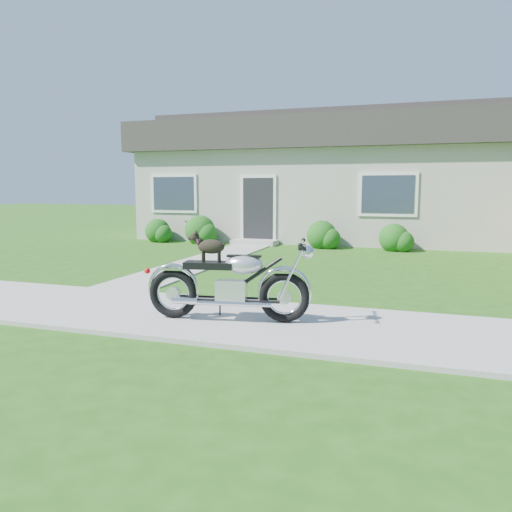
{
  "coord_description": "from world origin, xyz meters",
  "views": [
    {
      "loc": [
        3.53,
        -6.18,
        1.79
      ],
      "look_at": [
        1.11,
        1.0,
        0.75
      ],
      "focal_mm": 35.0,
      "sensor_mm": 36.0,
      "label": 1
    }
  ],
  "objects_px": {
    "house": "(323,178)",
    "potted_plant_left": "(195,232)",
    "motorcycle_with_dog": "(231,282)",
    "potted_plant_right": "(321,234)"
  },
  "relations": [
    {
      "from": "house",
      "to": "potted_plant_left",
      "type": "relative_size",
      "value": 17.05
    },
    {
      "from": "house",
      "to": "potted_plant_right",
      "type": "height_order",
      "value": "house"
    },
    {
      "from": "potted_plant_left",
      "to": "motorcycle_with_dog",
      "type": "xyz_separation_m",
      "value": [
        4.69,
        -8.71,
        0.18
      ]
    },
    {
      "from": "house",
      "to": "motorcycle_with_dog",
      "type": "bearing_deg",
      "value": -84.57
    },
    {
      "from": "house",
      "to": "potted_plant_right",
      "type": "bearing_deg",
      "value": -79.38
    },
    {
      "from": "potted_plant_right",
      "to": "house",
      "type": "bearing_deg",
      "value": 100.62
    },
    {
      "from": "house",
      "to": "motorcycle_with_dog",
      "type": "distance_m",
      "value": 12.32
    },
    {
      "from": "motorcycle_with_dog",
      "to": "potted_plant_left",
      "type": "bearing_deg",
      "value": 108.51
    },
    {
      "from": "potted_plant_left",
      "to": "motorcycle_with_dog",
      "type": "bearing_deg",
      "value": -61.72
    },
    {
      "from": "potted_plant_left",
      "to": "potted_plant_right",
      "type": "relative_size",
      "value": 0.89
    }
  ]
}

